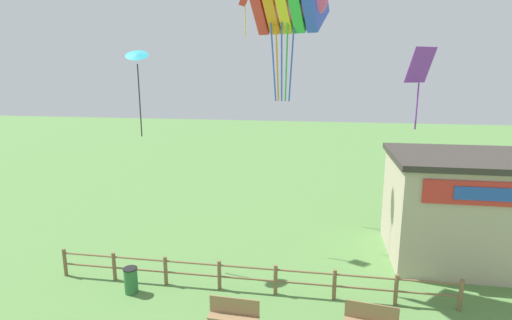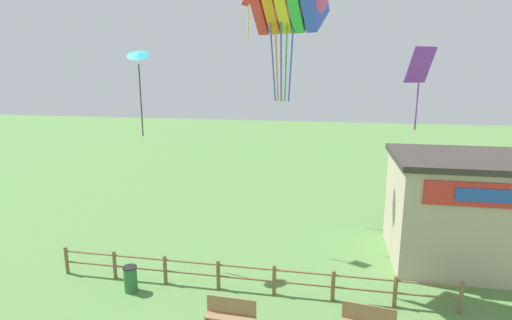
{
  "view_description": "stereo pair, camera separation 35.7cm",
  "coord_description": "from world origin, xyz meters",
  "px_view_note": "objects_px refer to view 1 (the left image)",
  "views": [
    {
      "loc": [
        2.47,
        -5.87,
        7.88
      ],
      "look_at": [
        0.0,
        9.2,
        4.52
      ],
      "focal_mm": 28.0,
      "sensor_mm": 36.0,
      "label": 1
    },
    {
      "loc": [
        2.83,
        -5.8,
        7.88
      ],
      "look_at": [
        0.0,
        9.2,
        4.52
      ],
      "focal_mm": 28.0,
      "sensor_mm": 36.0,
      "label": 2
    }
  ],
  "objects_px": {
    "kite_purple_streamer": "(420,72)",
    "kite_red_diamond": "(245,1)",
    "kite_cyan_delta": "(137,60)",
    "seaside_building": "(497,209)",
    "park_bench_near_fence": "(234,314)",
    "park_bench_by_building": "(371,320)",
    "kite_rainbow_parafoil": "(290,3)",
    "trash_bin": "(131,280)"
  },
  "relations": [
    {
      "from": "park_bench_near_fence",
      "to": "kite_cyan_delta",
      "type": "height_order",
      "value": "kite_cyan_delta"
    },
    {
      "from": "park_bench_near_fence",
      "to": "park_bench_by_building",
      "type": "bearing_deg",
      "value": 5.02
    },
    {
      "from": "kite_purple_streamer",
      "to": "kite_red_diamond",
      "type": "xyz_separation_m",
      "value": [
        -7.13,
        7.97,
        3.57
      ]
    },
    {
      "from": "trash_bin",
      "to": "park_bench_by_building",
      "type": "bearing_deg",
      "value": -7.78
    },
    {
      "from": "kite_rainbow_parafoil",
      "to": "kite_purple_streamer",
      "type": "distance_m",
      "value": 4.92
    },
    {
      "from": "park_bench_by_building",
      "to": "kite_purple_streamer",
      "type": "bearing_deg",
      "value": 61.24
    },
    {
      "from": "kite_rainbow_parafoil",
      "to": "kite_purple_streamer",
      "type": "xyz_separation_m",
      "value": [
        4.23,
        -1.0,
        -2.31
      ]
    },
    {
      "from": "kite_rainbow_parafoil",
      "to": "kite_red_diamond",
      "type": "relative_size",
      "value": 1.75
    },
    {
      "from": "seaside_building",
      "to": "park_bench_near_fence",
      "type": "relative_size",
      "value": 5.47
    },
    {
      "from": "trash_bin",
      "to": "kite_cyan_delta",
      "type": "bearing_deg",
      "value": 100.92
    },
    {
      "from": "kite_cyan_delta",
      "to": "seaside_building",
      "type": "bearing_deg",
      "value": 8.73
    },
    {
      "from": "park_bench_near_fence",
      "to": "kite_red_diamond",
      "type": "xyz_separation_m",
      "value": [
        -1.63,
        10.76,
        10.93
      ]
    },
    {
      "from": "seaside_building",
      "to": "kite_cyan_delta",
      "type": "height_order",
      "value": "kite_cyan_delta"
    },
    {
      "from": "park_bench_by_building",
      "to": "park_bench_near_fence",
      "type": "bearing_deg",
      "value": -174.98
    },
    {
      "from": "park_bench_by_building",
      "to": "trash_bin",
      "type": "height_order",
      "value": "park_bench_by_building"
    },
    {
      "from": "kite_rainbow_parafoil",
      "to": "kite_red_diamond",
      "type": "xyz_separation_m",
      "value": [
        -2.9,
        6.98,
        1.26
      ]
    },
    {
      "from": "seaside_building",
      "to": "trash_bin",
      "type": "xyz_separation_m",
      "value": [
        -14.03,
        -4.96,
        -1.81
      ]
    },
    {
      "from": "park_bench_by_building",
      "to": "kite_rainbow_parafoil",
      "type": "distance_m",
      "value": 10.66
    },
    {
      "from": "park_bench_near_fence",
      "to": "trash_bin",
      "type": "relative_size",
      "value": 1.66
    },
    {
      "from": "kite_red_diamond",
      "to": "kite_rainbow_parafoil",
      "type": "bearing_deg",
      "value": -67.41
    },
    {
      "from": "kite_red_diamond",
      "to": "kite_cyan_delta",
      "type": "relative_size",
      "value": 0.73
    },
    {
      "from": "kite_purple_streamer",
      "to": "kite_red_diamond",
      "type": "relative_size",
      "value": 1.03
    },
    {
      "from": "seaside_building",
      "to": "park_bench_by_building",
      "type": "bearing_deg",
      "value": -133.05
    },
    {
      "from": "kite_red_diamond",
      "to": "park_bench_near_fence",
      "type": "bearing_deg",
      "value": -81.38
    },
    {
      "from": "kite_red_diamond",
      "to": "seaside_building",
      "type": "bearing_deg",
      "value": -20.51
    },
    {
      "from": "park_bench_near_fence",
      "to": "kite_red_diamond",
      "type": "distance_m",
      "value": 15.43
    },
    {
      "from": "seaside_building",
      "to": "trash_bin",
      "type": "relative_size",
      "value": 9.06
    },
    {
      "from": "kite_red_diamond",
      "to": "kite_cyan_delta",
      "type": "xyz_separation_m",
      "value": [
        -3.05,
        -6.53,
        -3.12
      ]
    },
    {
      "from": "park_bench_near_fence",
      "to": "trash_bin",
      "type": "distance_m",
      "value": 4.42
    },
    {
      "from": "park_bench_near_fence",
      "to": "park_bench_by_building",
      "type": "xyz_separation_m",
      "value": [
        4.17,
        0.37,
        0.0
      ]
    },
    {
      "from": "park_bench_by_building",
      "to": "seaside_building",
      "type": "bearing_deg",
      "value": 46.95
    },
    {
      "from": "kite_rainbow_parafoil",
      "to": "kite_red_diamond",
      "type": "distance_m",
      "value": 7.66
    },
    {
      "from": "kite_cyan_delta",
      "to": "trash_bin",
      "type": "bearing_deg",
      "value": -79.08
    },
    {
      "from": "park_bench_near_fence",
      "to": "kite_cyan_delta",
      "type": "bearing_deg",
      "value": 137.94
    },
    {
      "from": "trash_bin",
      "to": "park_bench_near_fence",
      "type": "bearing_deg",
      "value": -19.89
    },
    {
      "from": "seaside_building",
      "to": "kite_red_diamond",
      "type": "distance_m",
      "value": 15.33
    },
    {
      "from": "kite_purple_streamer",
      "to": "park_bench_by_building",
      "type": "bearing_deg",
      "value": -118.76
    },
    {
      "from": "park_bench_near_fence",
      "to": "kite_rainbow_parafoil",
      "type": "distance_m",
      "value": 10.46
    },
    {
      "from": "park_bench_near_fence",
      "to": "kite_red_diamond",
      "type": "relative_size",
      "value": 0.64
    },
    {
      "from": "trash_bin",
      "to": "kite_purple_streamer",
      "type": "distance_m",
      "value": 12.25
    },
    {
      "from": "kite_purple_streamer",
      "to": "kite_cyan_delta",
      "type": "distance_m",
      "value": 10.3
    },
    {
      "from": "park_bench_by_building",
      "to": "trash_bin",
      "type": "relative_size",
      "value": 1.68
    }
  ]
}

